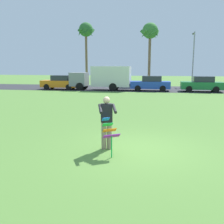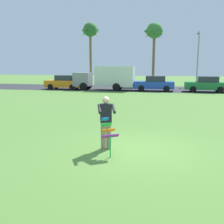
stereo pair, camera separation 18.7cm
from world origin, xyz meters
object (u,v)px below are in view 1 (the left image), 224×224
(streetlight_pole, at_px, (193,55))
(parked_car_orange, at_px, (60,83))
(person_kite_flyer, at_px, (107,121))
(kite_held, at_px, (110,131))
(palm_tree_left_near, at_px, (86,32))
(parked_car_blue, at_px, (151,84))
(palm_tree_right_near, at_px, (150,33))
(parked_car_green, at_px, (202,84))
(parked_truck_grey_van, at_px, (104,77))

(streetlight_pole, bearing_deg, parked_car_orange, -153.76)
(person_kite_flyer, height_order, kite_held, person_kite_flyer)
(palm_tree_left_near, bearing_deg, kite_held, -73.03)
(parked_car_blue, bearing_deg, streetlight_pole, 55.63)
(parked_car_orange, relative_size, streetlight_pole, 0.60)
(kite_held, relative_size, palm_tree_right_near, 0.14)
(parked_car_green, distance_m, palm_tree_right_near, 11.69)
(parked_car_orange, distance_m, parked_car_green, 15.54)
(kite_held, distance_m, parked_truck_grey_van, 20.87)
(parked_truck_grey_van, height_order, palm_tree_left_near, palm_tree_left_near)
(person_kite_flyer, bearing_deg, parked_truck_grey_van, 102.19)
(parked_truck_grey_van, bearing_deg, parked_car_orange, 180.00)
(streetlight_pole, bearing_deg, parked_car_green, -89.63)
(parked_car_orange, bearing_deg, kite_held, -64.76)
(person_kite_flyer, xyz_separation_m, parked_car_orange, (-9.39, 19.78, -0.18))
(person_kite_flyer, relative_size, kite_held, 1.53)
(palm_tree_left_near, bearing_deg, streetlight_pole, -11.53)
(palm_tree_left_near, distance_m, palm_tree_right_near, 10.08)
(parked_truck_grey_van, relative_size, parked_car_blue, 1.60)
(parked_car_green, bearing_deg, parked_car_orange, 180.00)
(parked_truck_grey_van, bearing_deg, person_kite_flyer, -77.81)
(parked_car_orange, bearing_deg, streetlight_pole, 26.24)
(parked_car_orange, distance_m, parked_car_blue, 10.27)
(person_kite_flyer, bearing_deg, palm_tree_right_near, 89.19)
(parked_car_blue, xyz_separation_m, parked_car_green, (5.27, -0.00, 0.00))
(parked_car_orange, distance_m, parked_truck_grey_van, 5.16)
(parked_car_blue, bearing_deg, palm_tree_right_near, 93.37)
(parked_car_blue, xyz_separation_m, palm_tree_right_near, (-0.48, 8.09, 6.17))
(person_kite_flyer, height_order, streetlight_pole, streetlight_pole)
(palm_tree_right_near, bearing_deg, parked_car_orange, -140.42)
(kite_held, relative_size, parked_car_green, 0.27)
(kite_held, bearing_deg, streetlight_pole, 78.13)
(palm_tree_right_near, height_order, streetlight_pole, palm_tree_right_near)
(parked_car_orange, bearing_deg, parked_truck_grey_van, -0.00)
(palm_tree_left_near, distance_m, streetlight_pole, 16.12)
(parked_car_green, distance_m, palm_tree_left_near, 20.03)
(person_kite_flyer, xyz_separation_m, parked_car_blue, (0.87, 19.78, -0.18))
(parked_car_green, bearing_deg, streetlight_pole, 90.37)
(kite_held, relative_size, streetlight_pole, 0.16)
(palm_tree_left_near, bearing_deg, person_kite_flyer, -73.08)
(kite_held, xyz_separation_m, palm_tree_left_near, (-9.50, 31.15, 6.85))
(person_kite_flyer, bearing_deg, parked_car_green, 72.74)
(kite_held, bearing_deg, person_kite_flyer, 109.27)
(streetlight_pole, bearing_deg, palm_tree_left_near, 168.47)
(streetlight_pole, bearing_deg, palm_tree_right_near, 175.38)
(kite_held, height_order, parked_car_orange, parked_car_orange)
(person_kite_flyer, relative_size, streetlight_pole, 0.25)
(parked_truck_grey_van, bearing_deg, kite_held, -77.60)
(parked_car_blue, relative_size, parked_car_green, 0.99)
(kite_held, distance_m, parked_car_green, 21.22)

